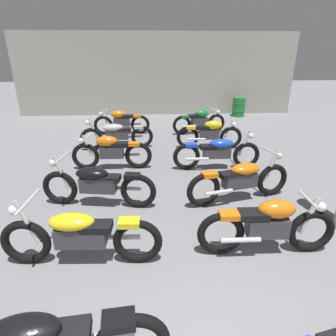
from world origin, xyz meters
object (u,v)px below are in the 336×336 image
object	(u,v)px
motorcycle_left_row_4	(117,134)
oil_drum	(239,107)
motorcycle_left_row_2	(97,184)
motorcycle_left_row_3	(111,151)
motorcycle_right_row_3	(217,151)
motorcycle_right_row_5	(200,121)
motorcycle_left_row_1	(80,235)
motorcycle_right_row_2	(240,179)
motorcycle_right_row_4	(210,133)
motorcycle_right_row_1	(268,225)
motorcycle_left_row_5	(121,121)

from	to	relation	value
motorcycle_left_row_4	oil_drum	xyz separation A→B (m)	(5.05, 4.46, -0.03)
motorcycle_left_row_2	motorcycle_left_row_3	bearing A→B (deg)	89.22
motorcycle_right_row_3	oil_drum	bearing A→B (deg)	69.00
motorcycle_right_row_5	oil_drum	world-z (taller)	motorcycle_right_row_5
motorcycle_left_row_1	motorcycle_right_row_2	xyz separation A→B (m)	(2.67, 1.62, 0.00)
motorcycle_left_row_2	motorcycle_right_row_2	xyz separation A→B (m)	(2.71, 0.03, 0.00)
motorcycle_right_row_4	motorcycle_left_row_4	bearing A→B (deg)	177.45
motorcycle_right_row_2	motorcycle_right_row_4	distance (m)	3.31
motorcycle_left_row_2	motorcycle_right_row_1	bearing A→B (deg)	-30.25
motorcycle_right_row_5	oil_drum	distance (m)	3.65
motorcycle_right_row_2	motorcycle_left_row_2	bearing A→B (deg)	-179.32
motorcycle_right_row_3	motorcycle_right_row_5	xyz separation A→B (m)	(0.12, 3.39, 0.01)
motorcycle_left_row_2	motorcycle_left_row_3	world-z (taller)	motorcycle_left_row_2
motorcycle_right_row_2	motorcycle_right_row_5	size ratio (longest dim) A/B	1.09
motorcycle_left_row_2	motorcycle_left_row_5	world-z (taller)	motorcycle_left_row_2
motorcycle_left_row_2	motorcycle_right_row_1	size ratio (longest dim) A/B	1.10
motorcycle_left_row_5	oil_drum	bearing A→B (deg)	28.90
motorcycle_left_row_1	motorcycle_left_row_4	size ratio (longest dim) A/B	1.00
motorcycle_left_row_5	motorcycle_right_row_4	xyz separation A→B (m)	(2.80, -1.80, 0.00)
motorcycle_right_row_2	motorcycle_left_row_3	bearing A→B (deg)	145.86
motorcycle_right_row_3	motorcycle_right_row_4	size ratio (longest dim) A/B	1.10
motorcycle_right_row_5	oil_drum	bearing A→B (deg)	51.42
motorcycle_left_row_2	motorcycle_left_row_5	xyz separation A→B (m)	(-0.03, 5.13, 0.01)
motorcycle_right_row_1	oil_drum	bearing A→B (deg)	75.72
motorcycle_left_row_3	oil_drum	world-z (taller)	motorcycle_left_row_3
motorcycle_left_row_1	motorcycle_right_row_5	distance (m)	7.19
oil_drum	motorcycle_right_row_2	bearing A→B (deg)	-106.39
motorcycle_left_row_1	motorcycle_left_row_3	world-z (taller)	motorcycle_left_row_1
motorcycle_left_row_2	motorcycle_right_row_3	distance (m)	3.13
motorcycle_left_row_1	motorcycle_left_row_4	xyz separation A→B (m)	(-0.06, 5.05, 0.00)
motorcycle_left_row_5	motorcycle_left_row_2	bearing A→B (deg)	-89.66
motorcycle_right_row_1	motorcycle_left_row_5	bearing A→B (deg)	111.70
motorcycle_right_row_1	motorcycle_right_row_2	distance (m)	1.56
motorcycle_left_row_1	motorcycle_right_row_1	bearing A→B (deg)	1.21
motorcycle_left_row_1	motorcycle_right_row_2	size ratio (longest dim) A/B	1.02
motorcycle_left_row_5	motorcycle_left_row_1	bearing A→B (deg)	-89.41
motorcycle_left_row_5	motorcycle_right_row_5	size ratio (longest dim) A/B	1.01
motorcycle_right_row_4	oil_drum	xyz separation A→B (m)	(2.26, 4.59, -0.03)
motorcycle_left_row_3	motorcycle_right_row_5	bearing A→B (deg)	49.78
motorcycle_left_row_3	motorcycle_right_row_4	distance (m)	3.12
motorcycle_left_row_3	motorcycle_right_row_3	world-z (taller)	motorcycle_right_row_3
motorcycle_left_row_1	motorcycle_right_row_5	bearing A→B (deg)	67.82
motorcycle_left_row_5	motorcycle_right_row_2	bearing A→B (deg)	-61.79
motorcycle_right_row_2	motorcycle_left_row_4	bearing A→B (deg)	128.51
motorcycle_left_row_2	motorcycle_left_row_3	size ratio (longest dim) A/B	1.10
motorcycle_left_row_1	motorcycle_left_row_5	bearing A→B (deg)	90.59
motorcycle_right_row_5	motorcycle_right_row_2	bearing A→B (deg)	-90.55
motorcycle_right_row_3	motorcycle_left_row_3	bearing A→B (deg)	176.42
motorcycle_right_row_5	oil_drum	size ratio (longest dim) A/B	2.30
motorcycle_left_row_2	motorcycle_right_row_2	world-z (taller)	same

